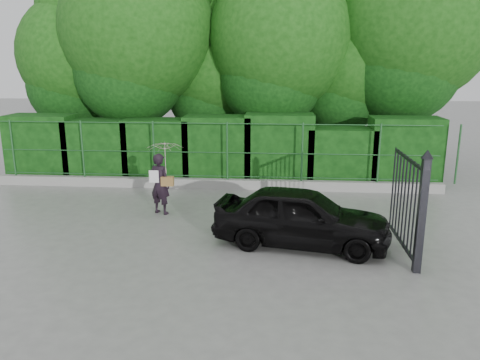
{
  "coord_description": "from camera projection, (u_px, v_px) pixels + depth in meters",
  "views": [
    {
      "loc": [
        1.91,
        -9.61,
        3.87
      ],
      "look_at": [
        1.05,
        1.3,
        1.1
      ],
      "focal_mm": 35.0,
      "sensor_mm": 36.0,
      "label": 1
    }
  ],
  "objects": [
    {
      "name": "ground",
      "position": [
        188.0,
        241.0,
        10.38
      ],
      "size": [
        80.0,
        80.0,
        0.0
      ],
      "primitive_type": "plane",
      "color": "gray"
    },
    {
      "name": "hedge",
      "position": [
        218.0,
        150.0,
        15.44
      ],
      "size": [
        14.2,
        1.2,
        2.26
      ],
      "color": "black",
      "rests_on": "ground"
    },
    {
      "name": "kerb",
      "position": [
        215.0,
        184.0,
        14.7
      ],
      "size": [
        14.0,
        0.25,
        0.3
      ],
      "primitive_type": "cube",
      "color": "#9E9E99",
      "rests_on": "ground"
    },
    {
      "name": "trees",
      "position": [
        257.0,
        40.0,
        16.64
      ],
      "size": [
        17.1,
        6.15,
        8.08
      ],
      "color": "black",
      "rests_on": "ground"
    },
    {
      "name": "fence",
      "position": [
        221.0,
        151.0,
        14.42
      ],
      "size": [
        14.13,
        0.06,
        1.8
      ],
      "color": "#215427",
      "rests_on": "kerb"
    },
    {
      "name": "car",
      "position": [
        301.0,
        217.0,
        10.05
      ],
      "size": [
        3.99,
        2.21,
        1.28
      ],
      "primitive_type": "imported",
      "rotation": [
        0.0,
        0.0,
        1.38
      ],
      "color": "black",
      "rests_on": "ground"
    },
    {
      "name": "woman",
      "position": [
        163.0,
        167.0,
        12.03
      ],
      "size": [
        0.96,
        0.95,
        1.9
      ],
      "color": "black",
      "rests_on": "ground"
    },
    {
      "name": "gate",
      "position": [
        414.0,
        205.0,
        9.04
      ],
      "size": [
        0.22,
        2.33,
        2.36
      ],
      "color": "black",
      "rests_on": "ground"
    }
  ]
}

